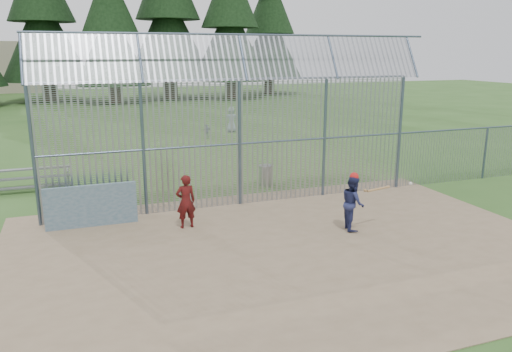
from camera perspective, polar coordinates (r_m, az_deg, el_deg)
name	(u,v)px	position (r m, az deg, el deg)	size (l,w,h in m)	color
ground	(282,242)	(13.16, 3.01, -7.50)	(120.00, 120.00, 0.00)	#2D511E
dirt_infield	(290,248)	(12.74, 3.90, -8.22)	(14.00, 10.00, 0.02)	#756047
dugout_wall	(91,206)	(14.77, -18.30, -3.25)	(2.50, 0.12, 1.20)	#38566B
batter	(353,203)	(14.00, 11.01, -3.03)	(0.74, 0.58, 1.52)	navy
onlooker	(186,201)	(14.01, -8.03, -2.90)	(0.55, 0.36, 1.52)	maroon
bg_kid_standing	(231,120)	(30.75, -2.84, 6.46)	(0.76, 0.49, 1.55)	gray
bg_kid_seated	(207,131)	(28.70, -5.62, 5.11)	(0.47, 0.20, 0.80)	slate
batting_gear	(361,180)	(13.91, 11.96, -0.43)	(1.96, 0.40, 0.53)	red
trash_can	(266,175)	(18.47, 1.16, 0.11)	(0.56, 0.56, 0.82)	gray
bleacher	(26,179)	(19.54, -24.76, -0.34)	(3.00, 0.95, 0.72)	slate
backstop_fence	(293,130)	(16.30, 4.27, 5.30)	(20.09, 0.81, 5.30)	#47566B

